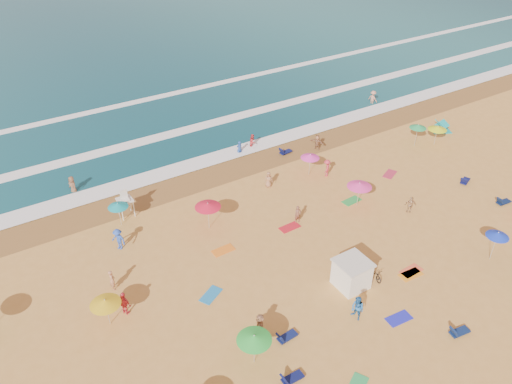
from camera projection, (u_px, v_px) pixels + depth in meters
ground at (290, 249)px, 37.60m from camera, size 220.00×220.00×0.00m
ocean at (40, 10)px, 96.74m from camera, size 220.00×140.00×0.18m
wet_sand at (212, 175)px, 46.40m from camera, size 220.00×220.00×0.00m
surf_foam at (173, 137)px, 52.55m from camera, size 200.00×18.70×0.05m
cabana at (352, 274)px, 33.85m from camera, size 2.00×2.00×2.00m
cabana_roof at (353, 263)px, 33.26m from camera, size 2.20×2.20×0.12m
bicycle at (374, 273)px, 34.79m from camera, size 0.84×1.74×0.88m
lifeguard_stand at (126, 205)px, 40.56m from camera, size 1.20×1.20×2.10m
beach_umbrellas at (297, 242)px, 35.02m from camera, size 54.47×27.07×0.73m
loungers at (378, 266)px, 35.81m from camera, size 44.21×25.09×0.34m
towels at (324, 270)px, 35.68m from camera, size 30.73×16.96×0.03m
popup_tents at (479, 163)px, 47.01m from camera, size 9.18×16.92×1.20m
beachgoers at (256, 213)px, 40.02m from camera, size 50.72×28.92×2.10m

